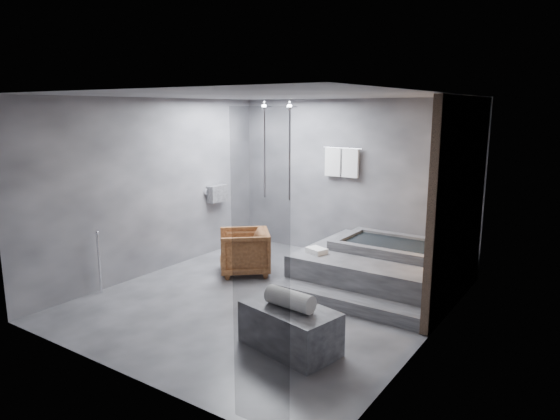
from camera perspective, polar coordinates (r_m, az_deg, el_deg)
The scene contains 7 objects.
room at distance 6.70m, azimuth 2.70°, elevation 3.79°, with size 5.00×5.04×2.82m.
tub_deck at distance 7.80m, azimuth 11.42°, elevation -6.49°, with size 2.20×2.00×0.50m, color #37373A.
tub_step at distance 6.84m, azimuth 7.45°, elevation -10.39°, with size 2.20×0.36×0.18m, color #37373A.
concrete_bench at distance 5.68m, azimuth 1.13°, elevation -13.33°, with size 1.08×0.60×0.49m, color #303032.
driftwood_chair at distance 8.10m, azimuth -4.11°, elevation -4.78°, with size 0.77×0.79×0.72m, color #4C2813.
rolled_towel at distance 5.52m, azimuth 1.13°, elevation -10.15°, with size 0.21×0.21×0.57m, color silver.
deck_towel at distance 7.53m, azimuth 4.20°, elevation -4.65°, with size 0.29×0.21×0.08m, color white.
Camera 1 is at (3.85, -5.43, 2.63)m, focal length 32.00 mm.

